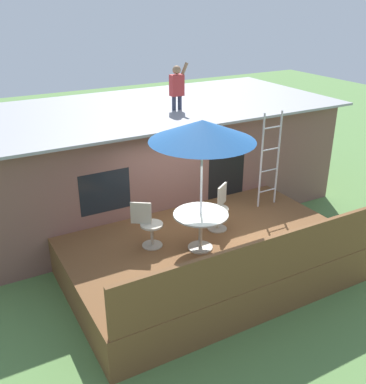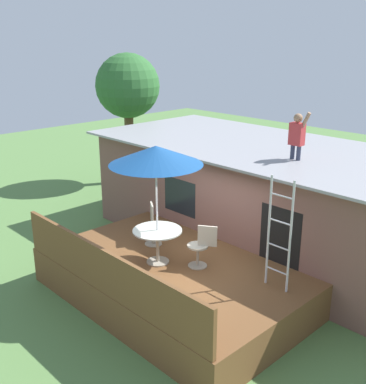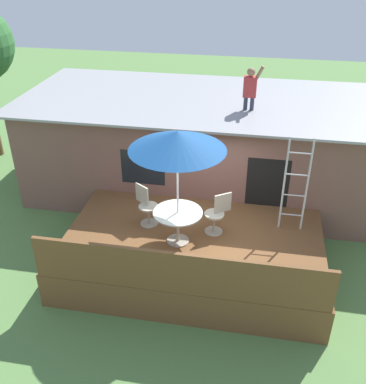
# 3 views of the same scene
# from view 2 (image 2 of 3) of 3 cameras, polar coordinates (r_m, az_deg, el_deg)

# --- Properties ---
(ground_plane) EXTENTS (40.00, 40.00, 0.00)m
(ground_plane) POSITION_cam_2_polar(r_m,az_deg,el_deg) (10.55, -0.99, -12.48)
(ground_plane) COLOR #567F42
(house) EXTENTS (10.50, 4.50, 2.72)m
(house) POSITION_cam_2_polar(r_m,az_deg,el_deg) (12.48, 11.16, -0.92)
(house) COLOR brown
(house) RESTS_ON ground
(deck) EXTENTS (5.60, 3.61, 0.80)m
(deck) POSITION_cam_2_polar(r_m,az_deg,el_deg) (10.35, -1.00, -10.58)
(deck) COLOR brown
(deck) RESTS_ON ground
(deck_railing) EXTENTS (5.50, 0.08, 0.90)m
(deck_railing) POSITION_cam_2_polar(r_m,az_deg,el_deg) (8.99, -9.36, -9.45)
(deck_railing) COLOR brown
(deck_railing) RESTS_ON deck
(patio_table) EXTENTS (1.04, 1.04, 0.74)m
(patio_table) POSITION_cam_2_polar(r_m,az_deg,el_deg) (9.99, -3.10, -5.42)
(patio_table) COLOR #A59E8C
(patio_table) RESTS_ON deck
(patio_umbrella) EXTENTS (1.90, 1.90, 2.54)m
(patio_umbrella) POSITION_cam_2_polar(r_m,az_deg,el_deg) (9.42, -3.28, 4.44)
(patio_umbrella) COLOR silver
(patio_umbrella) RESTS_ON deck
(step_ladder) EXTENTS (0.52, 0.04, 2.20)m
(step_ladder) POSITION_cam_2_polar(r_m,az_deg,el_deg) (8.98, 11.51, -5.03)
(step_ladder) COLOR silver
(step_ladder) RESTS_ON deck
(person_figure) EXTENTS (0.47, 0.20, 1.11)m
(person_figure) POSITION_cam_2_polar(r_m,az_deg,el_deg) (10.95, 13.61, 6.88)
(person_figure) COLOR #33384C
(person_figure) RESTS_ON house
(patio_chair_left) EXTENTS (0.56, 0.46, 0.92)m
(patio_chair_left) POSITION_cam_2_polar(r_m,az_deg,el_deg) (10.97, -3.67, -3.93)
(patio_chair_left) COLOR #A59E8C
(patio_chair_left) RESTS_ON deck
(patio_chair_right) EXTENTS (0.56, 0.46, 0.92)m
(patio_chair_right) POSITION_cam_2_polar(r_m,az_deg,el_deg) (9.86, 2.20, -6.56)
(patio_chair_right) COLOR #A59E8C
(patio_chair_right) RESTS_ON deck
(backyard_tree) EXTENTS (2.36, 2.36, 4.84)m
(backyard_tree) POSITION_cam_2_polar(r_m,az_deg,el_deg) (17.86, -6.68, 12.41)
(backyard_tree) COLOR brown
(backyard_tree) RESTS_ON ground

